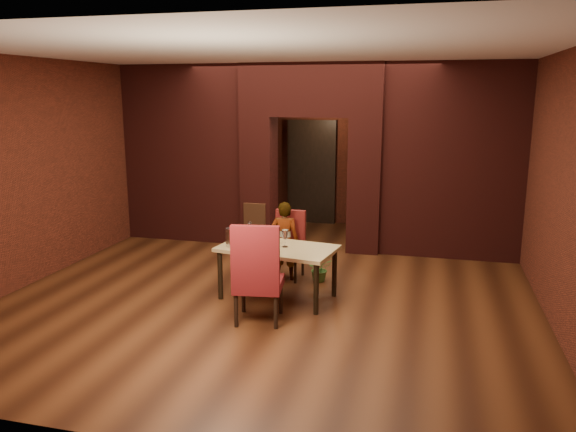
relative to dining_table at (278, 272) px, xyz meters
name	(u,v)px	position (x,y,z in m)	size (l,w,h in m)	color
floor	(281,282)	(-0.12, 0.62, -0.35)	(8.00, 8.00, 0.00)	#482412
ceiling	(281,55)	(-0.12, 0.62, 2.85)	(7.00, 8.00, 0.04)	silver
wall_back	(331,147)	(-0.12, 4.62, 1.25)	(7.00, 0.04, 3.20)	maroon
wall_front	(137,247)	(-0.12, -3.38, 1.25)	(7.00, 0.04, 3.20)	maroon
wall_left	(64,165)	(-3.62, 0.62, 1.25)	(0.04, 8.00, 3.20)	maroon
wall_right	(552,183)	(3.38, 0.62, 1.25)	(0.04, 8.00, 3.20)	maroon
pillar_left	(259,181)	(-1.07, 2.62, 0.80)	(0.55, 0.55, 2.30)	maroon
pillar_right	(365,186)	(0.83, 2.62, 0.80)	(0.55, 0.55, 2.30)	maroon
lintel	(312,90)	(-0.12, 2.62, 2.40)	(2.45, 0.55, 0.90)	maroon
wing_wall_left	(186,154)	(-2.48, 2.62, 1.25)	(2.27, 0.35, 3.20)	maroon
wing_wall_right	(453,162)	(2.25, 2.62, 1.25)	(2.27, 0.35, 3.20)	maroon
vent_panel	(255,217)	(-1.07, 2.33, 0.20)	(0.40, 0.03, 0.50)	#A75A30
rear_door	(312,173)	(-0.52, 4.56, 0.70)	(0.90, 0.08, 2.10)	black
rear_door_frame	(311,174)	(-0.52, 4.52, 0.70)	(1.02, 0.04, 2.22)	black
dining_table	(278,272)	(0.00, 0.00, 0.00)	(1.51, 0.85, 0.71)	tan
chair_far	(287,245)	(-0.09, 0.83, 0.14)	(0.45, 0.45, 1.00)	maroon
chair_near	(259,271)	(-0.01, -0.80, 0.26)	(0.56, 0.56, 1.23)	maroon
person_seated	(284,241)	(-0.11, 0.79, 0.23)	(0.42, 0.28, 1.16)	silver
wine_glass_a	(270,237)	(-0.13, 0.10, 0.45)	(0.08, 0.08, 0.19)	white
wine_glass_b	(277,241)	(0.01, -0.04, 0.45)	(0.08, 0.08, 0.18)	white
wine_glass_c	(285,238)	(0.10, 0.02, 0.47)	(0.09, 0.09, 0.23)	white
tasting_sheet	(256,248)	(-0.25, -0.16, 0.36)	(0.28, 0.20, 0.00)	silver
wine_bucket	(233,237)	(-0.58, -0.12, 0.48)	(0.20, 0.20, 0.24)	#BCBBC3
water_bottle	(250,231)	(-0.45, 0.17, 0.49)	(0.06, 0.06, 0.28)	white
potted_plant	(320,268)	(0.42, 0.80, -0.16)	(0.35, 0.31, 0.39)	#3C6A2C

